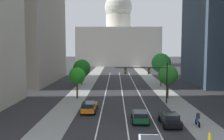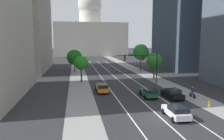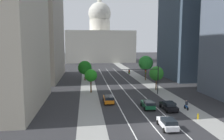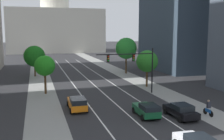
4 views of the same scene
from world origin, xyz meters
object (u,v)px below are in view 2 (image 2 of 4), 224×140
at_px(car_white, 176,111).
at_px(cyclist, 193,92).
at_px(fire_hydrant, 209,104).
at_px(street_tree_near_right, 141,52).
at_px(car_orange, 102,87).
at_px(capitol_building, 90,35).
at_px(traffic_signal_mast, 144,61).
at_px(street_tree_mid_left, 74,57).
at_px(street_tree_far_right, 154,61).
at_px(street_tree_near_left, 81,63).
at_px(car_black, 172,93).
at_px(car_green, 149,92).

relative_size(car_white, cyclist, 2.48).
xyz_separation_m(fire_hydrant, street_tree_near_right, (1.73, 35.20, 4.93)).
bearing_deg(street_tree_near_right, car_orange, -120.21).
bearing_deg(capitol_building, street_tree_near_right, -82.69).
relative_size(capitol_building, fire_hydrant, 45.00).
height_order(traffic_signal_mast, street_tree_mid_left, traffic_signal_mast).
height_order(car_orange, street_tree_near_right, street_tree_near_right).
height_order(street_tree_near_right, street_tree_far_right, street_tree_near_right).
bearing_deg(street_tree_far_right, street_tree_mid_left, 137.74).
bearing_deg(street_tree_near_left, car_black, -49.33).
bearing_deg(traffic_signal_mast, car_white, -97.55).
distance_m(capitol_building, street_tree_near_right, 73.76).
distance_m(street_tree_near_left, street_tree_far_right, 16.06).
xyz_separation_m(car_white, fire_hydrant, (5.98, 2.97, -0.32)).
xyz_separation_m(cyclist, street_tree_far_right, (-0.09, 16.09, 3.29)).
height_order(fire_hydrant, street_tree_mid_left, street_tree_mid_left).
height_order(street_tree_near_right, street_tree_near_left, street_tree_near_right).
bearing_deg(car_green, street_tree_far_right, -21.31).
bearing_deg(cyclist, street_tree_near_left, 46.34).
distance_m(street_tree_mid_left, street_tree_near_left, 16.59).
xyz_separation_m(traffic_signal_mast, street_tree_mid_left, (-13.71, 20.22, -0.52)).
height_order(car_black, car_orange, car_orange).
height_order(car_orange, street_tree_far_right, street_tree_far_right).
bearing_deg(fire_hydrant, car_black, 118.15).
height_order(car_black, traffic_signal_mast, traffic_signal_mast).
bearing_deg(cyclist, capitol_building, 4.50).
height_order(street_tree_mid_left, street_tree_near_left, street_tree_mid_left).
bearing_deg(street_tree_mid_left, street_tree_far_right, -42.26).
relative_size(capitol_building, street_tree_far_right, 6.91).
distance_m(car_black, street_tree_mid_left, 34.97).
xyz_separation_m(car_white, cyclist, (6.41, 7.71, 0.07)).
bearing_deg(fire_hydrant, street_tree_far_right, 89.04).
xyz_separation_m(car_black, street_tree_far_right, (3.02, 15.83, 3.39)).
xyz_separation_m(capitol_building, fire_hydrant, (7.62, -108.03, -11.90)).
height_order(car_black, street_tree_mid_left, street_tree_mid_left).
relative_size(car_black, traffic_signal_mast, 0.53).
height_order(traffic_signal_mast, street_tree_near_left, traffic_signal_mast).
distance_m(car_white, street_tree_near_right, 39.22).
bearing_deg(car_orange, car_white, -153.10).
bearing_deg(car_black, street_tree_near_left, 39.84).
bearing_deg(cyclist, car_orange, 65.57).
xyz_separation_m(car_orange, fire_hydrant, (12.56, -10.66, -0.35)).
relative_size(capitol_building, car_white, 9.62).
xyz_separation_m(car_black, car_white, (-3.30, -7.97, 0.02)).
xyz_separation_m(car_green, car_orange, (-6.58, 4.49, 0.02)).
distance_m(capitol_building, fire_hydrant, 108.95).
xyz_separation_m(car_black, street_tree_near_right, (4.41, 30.20, 4.63)).
bearing_deg(fire_hydrant, car_orange, 139.70).
bearing_deg(street_tree_mid_left, traffic_signal_mast, -55.87).
height_order(car_white, street_tree_near_right, street_tree_near_right).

